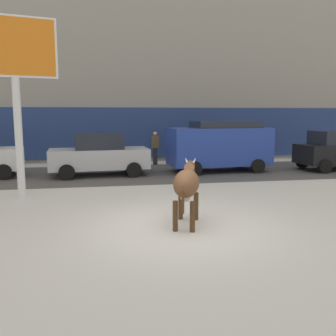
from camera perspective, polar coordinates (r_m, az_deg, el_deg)
The scene contains 9 objects.
ground_plane at distance 8.95m, azimuth 1.74°, elevation -8.84°, with size 120.00×120.00×0.00m, color silver.
road_strip at distance 16.65m, azimuth -3.89°, elevation -0.82°, with size 60.00×5.60×0.01m, color #514F4C.
building_facade at distance 24.02m, azimuth -6.03°, elevation 17.46°, with size 44.00×6.10×13.00m.
cow_brown at distance 8.82m, azimuth 2.90°, elevation -2.46°, with size 1.03×1.92×1.54m.
billboard at distance 12.55m, azimuth -22.62°, elevation 15.36°, with size 2.50×0.75×5.56m.
car_silver_sedan at distance 16.25m, azimuth -10.54°, elevation 2.05°, with size 4.32×2.22×1.84m.
car_blue_van at distance 17.26m, azimuth 7.96°, elevation 3.58°, with size 4.73×2.38×2.32m.
car_black_hatchback at distance 19.29m, azimuth 24.22°, elevation 2.48°, with size 3.61×2.13×1.86m.
pedestrian_near_billboard at distance 19.37m, azimuth -2.00°, elevation 3.08°, with size 0.36×0.24×1.73m.
Camera 1 is at (-1.76, -8.37, 2.64)m, focal length 39.58 mm.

